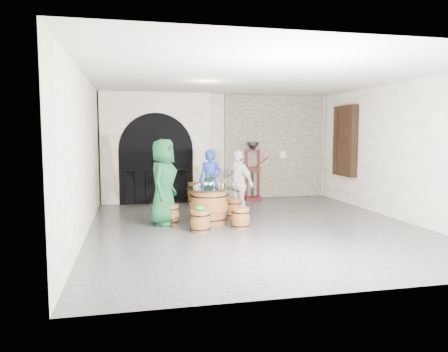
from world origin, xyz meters
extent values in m
plane|color=#2B2B2E|center=(0.00, 0.00, 0.00)|extent=(8.00, 8.00, 0.00)
plane|color=white|center=(0.00, 4.00, 1.60)|extent=(8.00, 0.00, 8.00)
plane|color=white|center=(0.00, -4.00, 1.60)|extent=(8.00, 0.00, 8.00)
plane|color=white|center=(-3.50, 0.00, 1.60)|extent=(0.00, 8.00, 8.00)
plane|color=white|center=(3.50, 0.00, 1.60)|extent=(0.00, 8.00, 8.00)
plane|color=beige|center=(0.00, 0.00, 3.20)|extent=(8.00, 8.00, 0.00)
cube|color=gray|center=(1.80, 3.94, 1.60)|extent=(3.20, 0.12, 3.18)
cube|color=white|center=(-1.90, 3.75, 1.60)|extent=(3.10, 0.50, 3.18)
cube|color=black|center=(-1.90, 3.48, 0.78)|extent=(2.10, 0.03, 1.55)
cylinder|color=black|center=(-1.90, 3.48, 1.55)|extent=(2.10, 0.03, 2.10)
cylinder|color=black|center=(-1.90, 3.42, 0.98)|extent=(1.79, 0.04, 0.04)
cylinder|color=black|center=(-2.79, 3.42, 0.49)|extent=(0.02, 0.02, 0.98)
cylinder|color=black|center=(-2.50, 3.42, 0.49)|extent=(0.02, 0.02, 0.98)
cylinder|color=black|center=(-2.20, 3.42, 0.49)|extent=(0.02, 0.02, 0.98)
cylinder|color=black|center=(-1.90, 3.42, 0.49)|extent=(0.02, 0.02, 0.98)
cylinder|color=black|center=(-1.60, 3.42, 0.49)|extent=(0.02, 0.02, 0.98)
cylinder|color=black|center=(-1.31, 3.42, 0.49)|extent=(0.02, 0.02, 0.98)
cylinder|color=black|center=(-1.01, 3.42, 0.49)|extent=(0.02, 0.02, 0.98)
cube|color=black|center=(3.39, 2.40, 1.80)|extent=(0.20, 1.10, 2.00)
cube|color=black|center=(3.34, 2.40, 1.80)|extent=(0.06, 0.88, 1.76)
cube|color=black|center=(3.37, 2.40, 1.80)|extent=(0.22, 0.92, 0.06)
cube|color=black|center=(3.37, 2.11, 1.80)|extent=(0.22, 0.06, 1.80)
cube|color=black|center=(3.37, 2.40, 1.80)|extent=(0.22, 0.06, 1.80)
cube|color=black|center=(3.37, 2.69, 1.80)|extent=(0.22, 0.06, 1.80)
cylinder|color=brown|center=(-0.91, 0.53, 0.38)|extent=(0.80, 0.80, 0.76)
cylinder|color=brown|center=(-0.91, 0.53, 0.38)|extent=(0.86, 0.86, 0.17)
torus|color=black|center=(-0.91, 0.53, 0.12)|extent=(0.86, 0.86, 0.02)
torus|color=black|center=(-0.91, 0.53, 0.64)|extent=(0.86, 0.86, 0.02)
cylinder|color=brown|center=(-0.91, 0.53, 0.77)|extent=(0.82, 0.82, 0.02)
cylinder|color=black|center=(-0.91, 0.53, 0.79)|extent=(1.04, 1.04, 0.01)
cylinder|color=brown|center=(-1.78, 0.59, 0.21)|extent=(0.38, 0.38, 0.42)
cylinder|color=brown|center=(-1.78, 0.59, 0.21)|extent=(0.40, 0.40, 0.09)
torus|color=black|center=(-1.78, 0.59, 0.07)|extent=(0.42, 0.42, 0.02)
torus|color=black|center=(-1.78, 0.59, 0.36)|extent=(0.42, 0.42, 0.02)
cylinder|color=brown|center=(-1.78, 0.59, 0.43)|extent=(0.38, 0.38, 0.02)
cylinder|color=brown|center=(-0.73, 1.39, 0.21)|extent=(0.38, 0.38, 0.42)
cylinder|color=brown|center=(-0.73, 1.39, 0.21)|extent=(0.40, 0.40, 0.09)
torus|color=black|center=(-0.73, 1.39, 0.07)|extent=(0.42, 0.42, 0.02)
torus|color=black|center=(-0.73, 1.39, 0.36)|extent=(0.42, 0.42, 0.02)
cylinder|color=brown|center=(-0.73, 1.39, 0.43)|extent=(0.38, 0.38, 0.02)
cylinder|color=brown|center=(-0.21, 1.06, 0.21)|extent=(0.38, 0.38, 0.42)
cylinder|color=brown|center=(-0.21, 1.06, 0.21)|extent=(0.40, 0.40, 0.09)
torus|color=black|center=(-0.21, 1.06, 0.07)|extent=(0.42, 0.42, 0.02)
torus|color=black|center=(-0.21, 1.06, 0.36)|extent=(0.42, 0.42, 0.02)
cylinder|color=brown|center=(-0.21, 1.06, 0.43)|extent=(0.38, 0.38, 0.02)
cylinder|color=brown|center=(-0.35, -0.13, 0.21)|extent=(0.38, 0.38, 0.42)
cylinder|color=brown|center=(-0.35, -0.13, 0.21)|extent=(0.40, 0.40, 0.09)
torus|color=black|center=(-0.35, -0.13, 0.07)|extent=(0.42, 0.42, 0.02)
torus|color=black|center=(-0.35, -0.13, 0.36)|extent=(0.42, 0.42, 0.02)
cylinder|color=brown|center=(-0.35, -0.13, 0.43)|extent=(0.38, 0.38, 0.02)
cylinder|color=brown|center=(-1.24, -0.27, 0.21)|extent=(0.38, 0.38, 0.42)
cylinder|color=brown|center=(-1.24, -0.27, 0.21)|extent=(0.40, 0.40, 0.09)
torus|color=black|center=(-1.24, -0.27, 0.07)|extent=(0.42, 0.42, 0.02)
torus|color=black|center=(-1.24, -0.27, 0.36)|extent=(0.42, 0.42, 0.02)
cylinder|color=brown|center=(-1.24, -0.27, 0.43)|extent=(0.38, 0.38, 0.02)
ellipsoid|color=#0B8134|center=(-1.24, -0.27, 0.48)|extent=(0.18, 0.18, 0.10)
cylinder|color=#0B8134|center=(-1.16, -0.30, 0.45)|extent=(0.12, 0.12, 0.01)
imported|color=#134424|center=(-1.92, 0.60, 0.95)|extent=(0.92, 1.09, 1.90)
imported|color=navy|center=(-0.68, 1.64, 0.81)|extent=(0.70, 0.60, 1.62)
imported|color=silver|center=(-0.09, 1.15, 0.80)|extent=(0.83, 1.01, 1.61)
cylinder|color=black|center=(-0.98, 0.54, 0.91)|extent=(0.07, 0.07, 0.22)
cylinder|color=white|center=(-0.98, 0.54, 0.90)|extent=(0.08, 0.08, 0.06)
cone|color=black|center=(-0.98, 0.54, 1.04)|extent=(0.07, 0.07, 0.05)
cylinder|color=black|center=(-0.98, 0.54, 1.09)|extent=(0.03, 0.03, 0.07)
cylinder|color=black|center=(-0.89, 0.47, 0.91)|extent=(0.07, 0.07, 0.22)
cylinder|color=white|center=(-0.89, 0.47, 0.90)|extent=(0.08, 0.08, 0.06)
cone|color=black|center=(-0.89, 0.47, 1.04)|extent=(0.07, 0.07, 0.05)
cylinder|color=black|center=(-0.89, 0.47, 1.09)|extent=(0.03, 0.03, 0.07)
cylinder|color=black|center=(-0.84, 0.64, 0.91)|extent=(0.07, 0.07, 0.22)
cylinder|color=white|center=(-0.84, 0.64, 0.90)|extent=(0.08, 0.08, 0.06)
cone|color=black|center=(-0.84, 0.64, 1.04)|extent=(0.07, 0.07, 0.05)
cylinder|color=black|center=(-0.84, 0.64, 1.09)|extent=(0.03, 0.03, 0.07)
cylinder|color=brown|center=(-0.82, 3.25, 0.30)|extent=(0.42, 0.42, 0.59)
cylinder|color=brown|center=(-0.82, 3.25, 0.30)|extent=(0.45, 0.45, 0.13)
torus|color=black|center=(-0.82, 3.25, 0.09)|extent=(0.46, 0.46, 0.02)
torus|color=black|center=(-0.82, 3.25, 0.50)|extent=(0.46, 0.46, 0.02)
cylinder|color=brown|center=(-0.82, 3.25, 0.60)|extent=(0.43, 0.43, 0.02)
cube|color=#510D13|center=(1.00, 3.59, 0.05)|extent=(0.51, 0.43, 0.09)
cube|color=#510D13|center=(1.00, 3.59, 0.94)|extent=(0.46, 0.31, 0.11)
cube|color=#510D13|center=(1.00, 3.59, 1.50)|extent=(0.44, 0.14, 0.06)
cylinder|color=black|center=(1.00, 3.59, 0.56)|extent=(0.05, 0.05, 0.93)
cylinder|color=black|center=(1.00, 3.59, 1.71)|extent=(0.35, 0.35, 0.08)
cone|color=black|center=(1.00, 3.59, 1.60)|extent=(0.35, 0.35, 0.19)
cube|color=#510D13|center=(0.81, 3.61, 0.79)|extent=(0.07, 0.07, 1.48)
cube|color=#510D13|center=(1.18, 3.58, 0.79)|extent=(0.07, 0.07, 1.48)
cylinder|color=#510D13|center=(1.27, 3.53, 1.16)|extent=(0.40, 0.06, 0.29)
cube|color=silver|center=(2.05, 3.86, 1.35)|extent=(0.18, 0.10, 0.22)
camera|label=1|loc=(-2.59, -8.73, 2.01)|focal=34.00mm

